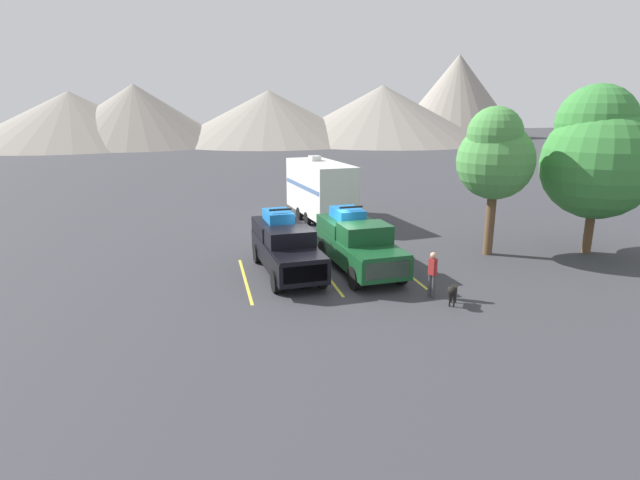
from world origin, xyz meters
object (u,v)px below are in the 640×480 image
(dog, at_px, (453,291))
(pickup_truck_a, at_px, (285,246))
(pickup_truck_b, at_px, (357,242))
(person_a, at_px, (432,271))
(camper_trailer_a, at_px, (320,188))

(dog, bearing_deg, pickup_truck_a, 135.13)
(pickup_truck_a, height_order, pickup_truck_b, pickup_truck_b)
(person_a, relative_size, dog, 2.14)
(camper_trailer_a, height_order, dog, camper_trailer_a)
(pickup_truck_a, relative_size, person_a, 3.41)
(pickup_truck_b, xyz_separation_m, person_a, (1.69, -3.68, -0.22))
(pickup_truck_a, bearing_deg, dog, -44.87)
(pickup_truck_b, distance_m, dog, 5.12)
(person_a, xyz_separation_m, dog, (0.33, -0.98, -0.44))
(pickup_truck_a, xyz_separation_m, pickup_truck_b, (3.03, -0.37, 0.04))
(person_a, bearing_deg, camper_trailer_a, 94.47)
(pickup_truck_a, relative_size, dog, 7.29)
(dog, bearing_deg, pickup_truck_b, 113.46)
(camper_trailer_a, bearing_deg, dog, -84.52)
(pickup_truck_a, bearing_deg, camper_trailer_a, 68.18)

